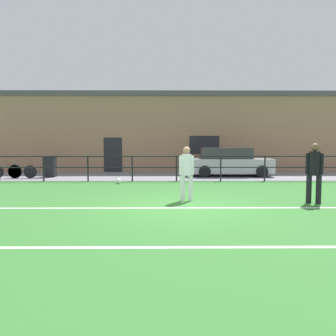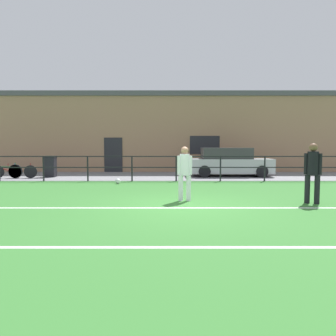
# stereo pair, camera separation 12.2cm
# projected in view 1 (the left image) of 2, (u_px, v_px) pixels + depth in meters

# --- Properties ---
(ground) EXTENTS (60.00, 44.00, 0.04)m
(ground) POSITION_uv_depth(u_px,v_px,m) (184.00, 207.00, 8.45)
(ground) COLOR #33702D
(field_line_touchline) EXTENTS (36.00, 0.11, 0.00)m
(field_line_touchline) POSITION_uv_depth(u_px,v_px,m) (185.00, 208.00, 8.25)
(field_line_touchline) COLOR white
(field_line_touchline) RESTS_ON ground
(field_line_hash) EXTENTS (36.00, 0.11, 0.00)m
(field_line_hash) POSITION_uv_depth(u_px,v_px,m) (197.00, 247.00, 5.05)
(field_line_hash) COLOR white
(field_line_hash) RESTS_ON ground
(pavement_strip) EXTENTS (48.00, 5.00, 0.02)m
(pavement_strip) POSITION_uv_depth(u_px,v_px,m) (175.00, 176.00, 16.93)
(pavement_strip) COLOR slate
(pavement_strip) RESTS_ON ground
(perimeter_fence) EXTENTS (36.07, 0.07, 1.15)m
(perimeter_fence) POSITION_uv_depth(u_px,v_px,m) (177.00, 165.00, 14.38)
(perimeter_fence) COLOR black
(perimeter_fence) RESTS_ON ground
(clubhouse_facade) EXTENTS (28.00, 2.56, 4.91)m
(clubhouse_facade) POSITION_uv_depth(u_px,v_px,m) (173.00, 132.00, 20.45)
(clubhouse_facade) COLOR #A37A5B
(clubhouse_facade) RESTS_ON ground
(player_goalkeeper) EXTENTS (0.42, 0.29, 1.68)m
(player_goalkeeper) POSITION_uv_depth(u_px,v_px,m) (314.00, 169.00, 8.85)
(player_goalkeeper) COLOR black
(player_goalkeeper) RESTS_ON ground
(player_striker) EXTENTS (0.43, 0.28, 1.58)m
(player_striker) POSITION_uv_depth(u_px,v_px,m) (186.00, 170.00, 9.26)
(player_striker) COLOR white
(player_striker) RESTS_ON ground
(soccer_ball_match) EXTENTS (0.22, 0.22, 0.22)m
(soccer_ball_match) POSITION_uv_depth(u_px,v_px,m) (118.00, 181.00, 13.50)
(soccer_ball_match) COLOR white
(soccer_ball_match) RESTS_ON ground
(parked_car_red) EXTENTS (4.23, 1.85, 1.48)m
(parked_car_red) POSITION_uv_depth(u_px,v_px,m) (229.00, 163.00, 16.79)
(parked_car_red) COLOR #B7B7BC
(parked_car_red) RESTS_ON pavement_strip
(bicycle_parked_0) EXTENTS (2.25, 0.04, 0.74)m
(bicycle_parked_0) POSITION_uv_depth(u_px,v_px,m) (14.00, 172.00, 15.55)
(bicycle_parked_0) COLOR black
(bicycle_parked_0) RESTS_ON pavement_strip
(bicycle_parked_2) EXTENTS (2.18, 0.04, 0.77)m
(bicycle_parked_2) POSITION_uv_depth(u_px,v_px,m) (0.00, 171.00, 15.54)
(bicycle_parked_2) COLOR black
(bicycle_parked_2) RESTS_ON pavement_strip
(trash_bin_0) EXTENTS (0.56, 0.48, 1.07)m
(trash_bin_0) POSITION_uv_depth(u_px,v_px,m) (50.00, 166.00, 16.16)
(trash_bin_0) COLOR black
(trash_bin_0) RESTS_ON pavement_strip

